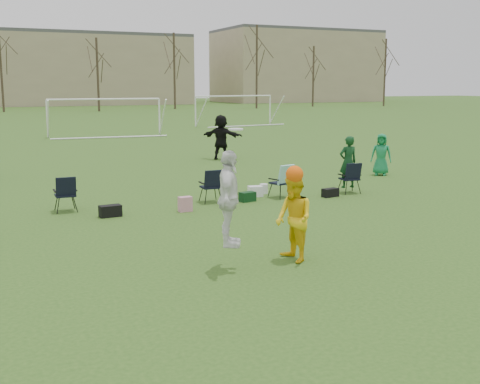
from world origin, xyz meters
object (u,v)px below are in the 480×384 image
fielder_green_far (381,154)px  fielder_black (221,137)px  center_contest (265,209)px  goal_mid (105,106)px  goal_right (234,102)px

fielder_green_far → fielder_black: fielder_black is taller
fielder_black → center_contest: bearing=115.7°
fielder_black → goal_mid: 15.07m
center_contest → goal_right: center_contest is taller
fielder_black → goal_mid: (-2.06, 14.90, 0.91)m
fielder_black → center_contest: center_contest is taller
goal_mid → fielder_green_far: bearing=-71.4°
goal_mid → goal_right: size_ratio=1.01×
fielder_black → goal_right: size_ratio=0.28×
fielder_green_far → center_contest: size_ratio=0.60×
goal_mid → center_contest: bearing=-92.6°
center_contest → fielder_black: bearing=70.1°
fielder_green_far → fielder_black: 7.79m
goal_mid → goal_right: 13.42m
fielder_green_far → goal_mid: goal_mid is taller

